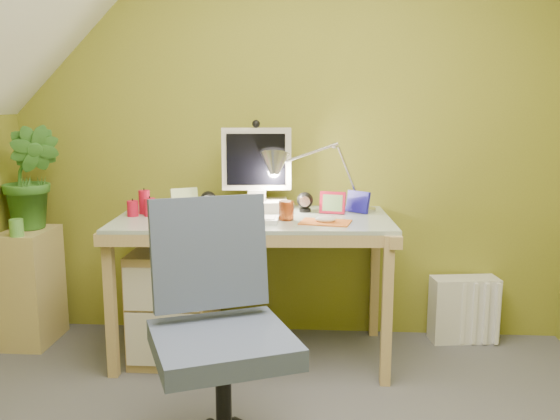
# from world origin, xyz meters

# --- Properties ---
(wall_back) EXTENTS (3.20, 0.01, 2.40)m
(wall_back) POSITION_xyz_m (0.00, 1.60, 1.20)
(wall_back) COLOR olive
(wall_back) RESTS_ON floor
(desk) EXTENTS (1.48, 0.79, 0.77)m
(desk) POSITION_xyz_m (-0.16, 1.23, 0.39)
(desk) COLOR tan
(desk) RESTS_ON floor
(monitor) EXTENTS (0.43, 0.28, 0.55)m
(monitor) POSITION_xyz_m (-0.16, 1.41, 1.05)
(monitor) COLOR beige
(monitor) RESTS_ON desk
(speaker_left) EXTENTS (0.11, 0.11, 0.11)m
(speaker_left) POSITION_xyz_m (-0.43, 1.39, 0.83)
(speaker_left) COLOR black
(speaker_left) RESTS_ON desk
(speaker_right) EXTENTS (0.11, 0.11, 0.11)m
(speaker_right) POSITION_xyz_m (0.11, 1.39, 0.83)
(speaker_right) COLOR black
(speaker_right) RESTS_ON desk
(keyboard) EXTENTS (0.45, 0.15, 0.02)m
(keyboard) POSITION_xyz_m (-0.24, 1.09, 0.78)
(keyboard) COLOR white
(keyboard) RESTS_ON desk
(mousepad) EXTENTS (0.28, 0.22, 0.01)m
(mousepad) POSITION_xyz_m (0.22, 1.09, 0.77)
(mousepad) COLOR #C55C1E
(mousepad) RESTS_ON desk
(mouse) EXTENTS (0.11, 0.08, 0.04)m
(mouse) POSITION_xyz_m (0.22, 1.09, 0.79)
(mouse) COLOR silver
(mouse) RESTS_ON mousepad
(amber_tumbler) EXTENTS (0.08, 0.08, 0.10)m
(amber_tumbler) POSITION_xyz_m (0.02, 1.15, 0.82)
(amber_tumbler) COLOR #923B15
(amber_tumbler) RESTS_ON desk
(candle_cluster) EXTENTS (0.19, 0.17, 0.13)m
(candle_cluster) POSITION_xyz_m (-0.76, 1.24, 0.84)
(candle_cluster) COLOR #B80F2B
(candle_cluster) RESTS_ON desk
(photo_frame_red) EXTENTS (0.14, 0.05, 0.12)m
(photo_frame_red) POSITION_xyz_m (0.26, 1.35, 0.83)
(photo_frame_red) COLOR #BA132F
(photo_frame_red) RESTS_ON desk
(photo_frame_blue) EXTENTS (0.12, 0.10, 0.12)m
(photo_frame_blue) POSITION_xyz_m (0.40, 1.39, 0.83)
(photo_frame_blue) COLOR #181592
(photo_frame_blue) RESTS_ON desk
(photo_frame_green) EXTENTS (0.14, 0.09, 0.13)m
(photo_frame_green) POSITION_xyz_m (-0.56, 1.37, 0.84)
(photo_frame_green) COLOR #B4C98A
(photo_frame_green) RESTS_ON desk
(desk_lamp) EXTENTS (0.55, 0.30, 0.56)m
(desk_lamp) POSITION_xyz_m (0.29, 1.41, 1.05)
(desk_lamp) COLOR silver
(desk_lamp) RESTS_ON desk
(side_ledge) EXTENTS (0.24, 0.38, 0.66)m
(side_ledge) POSITION_xyz_m (-1.45, 1.32, 0.33)
(side_ledge) COLOR tan
(side_ledge) RESTS_ON floor
(potted_plant) EXTENTS (0.33, 0.27, 0.59)m
(potted_plant) POSITION_xyz_m (-1.43, 1.37, 0.95)
(potted_plant) COLOR #2F6622
(potted_plant) RESTS_ON side_ledge
(green_cup) EXTENTS (0.08, 0.08, 0.09)m
(green_cup) POSITION_xyz_m (-1.43, 1.17, 0.71)
(green_cup) COLOR #60AA46
(green_cup) RESTS_ON side_ledge
(task_chair) EXTENTS (0.74, 0.74, 1.02)m
(task_chair) POSITION_xyz_m (-0.16, 0.21, 0.51)
(task_chair) COLOR #414C6B
(task_chair) RESTS_ON floor
(radiator) EXTENTS (0.39, 0.20, 0.38)m
(radiator) POSITION_xyz_m (1.03, 1.50, 0.19)
(radiator) COLOR silver
(radiator) RESTS_ON floor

